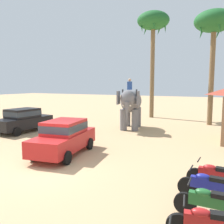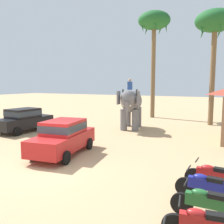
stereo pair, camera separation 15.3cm
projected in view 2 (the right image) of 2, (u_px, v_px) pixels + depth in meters
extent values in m
plane|color=tan|center=(45.00, 168.00, 9.96)|extent=(120.00, 120.00, 0.00)
cube|color=red|center=(63.00, 141.00, 11.80)|extent=(2.32, 4.32, 0.76)
cube|color=red|center=(64.00, 127.00, 11.81)|extent=(1.87, 2.32, 0.64)
cube|color=#2D3842|center=(64.00, 127.00, 11.81)|extent=(1.89, 2.34, 0.35)
cylinder|color=black|center=(66.00, 158.00, 10.38)|extent=(0.27, 0.62, 0.60)
cylinder|color=black|center=(33.00, 154.00, 10.90)|extent=(0.27, 0.62, 0.60)
cylinder|color=black|center=(89.00, 144.00, 12.78)|extent=(0.27, 0.62, 0.60)
cylinder|color=black|center=(61.00, 141.00, 13.30)|extent=(0.27, 0.62, 0.60)
cube|color=black|center=(25.00, 122.00, 17.51)|extent=(2.04, 4.23, 0.76)
cube|color=black|center=(23.00, 113.00, 17.34)|extent=(1.73, 2.22, 0.64)
cube|color=#2D3842|center=(23.00, 113.00, 17.34)|extent=(1.75, 2.25, 0.35)
cylinder|color=black|center=(31.00, 124.00, 19.07)|extent=(0.23, 0.61, 0.60)
cylinder|color=black|center=(46.00, 126.00, 18.18)|extent=(0.23, 0.61, 0.60)
cylinder|color=black|center=(2.00, 129.00, 16.92)|extent=(0.23, 0.61, 0.60)
cylinder|color=black|center=(17.00, 132.00, 16.03)|extent=(0.23, 0.61, 0.60)
ellipsoid|color=slate|center=(131.00, 101.00, 18.62)|extent=(2.31, 3.40, 1.70)
cylinder|color=slate|center=(135.00, 120.00, 17.78)|extent=(0.52, 0.52, 1.60)
cylinder|color=slate|center=(124.00, 120.00, 17.98)|extent=(0.52, 0.52, 1.60)
cylinder|color=slate|center=(138.00, 117.00, 19.58)|extent=(0.52, 0.52, 1.60)
cylinder|color=slate|center=(128.00, 116.00, 19.78)|extent=(0.52, 0.52, 1.60)
ellipsoid|color=slate|center=(128.00, 98.00, 17.01)|extent=(1.31, 1.24, 1.20)
cube|color=slate|center=(138.00, 98.00, 16.94)|extent=(0.31, 0.81, 0.96)
cube|color=slate|center=(119.00, 98.00, 17.26)|extent=(0.31, 0.81, 0.96)
cone|color=slate|center=(127.00, 113.00, 16.69)|extent=(0.44, 0.44, 1.60)
cone|color=beige|center=(131.00, 106.00, 16.63)|extent=(0.25, 0.57, 0.21)
cone|color=beige|center=(124.00, 106.00, 16.74)|extent=(0.25, 0.57, 0.21)
cube|color=#2D519E|center=(130.00, 86.00, 17.66)|extent=(0.39, 0.32, 0.60)
sphere|color=tan|center=(130.00, 80.00, 17.61)|extent=(0.22, 0.22, 0.22)
cylinder|color=#333338|center=(137.00, 93.00, 17.61)|extent=(0.12, 0.12, 0.55)
cylinder|color=#333338|center=(123.00, 93.00, 17.84)|extent=(0.12, 0.12, 0.55)
cylinder|color=black|center=(164.00, 224.00, 4.39)|extent=(0.12, 0.55, 0.04)
cube|color=red|center=(204.00, 222.00, 5.15)|extent=(1.04, 0.35, 0.32)
ellipsoid|color=red|center=(197.00, 213.00, 5.18)|extent=(0.47, 0.30, 0.20)
cube|color=black|center=(217.00, 216.00, 5.05)|extent=(0.47, 0.28, 0.12)
cylinder|color=black|center=(180.00, 201.00, 5.26)|extent=(0.12, 0.55, 0.04)
cylinder|color=black|center=(182.00, 204.00, 6.39)|extent=(0.60, 0.10, 0.60)
cube|color=#23662D|center=(206.00, 201.00, 6.09)|extent=(1.02, 0.20, 0.32)
ellipsoid|color=#23662D|center=(200.00, 193.00, 6.14)|extent=(0.44, 0.24, 0.20)
cube|color=black|center=(217.00, 196.00, 5.96)|extent=(0.44, 0.22, 0.12)
cylinder|color=black|center=(186.00, 182.00, 6.28)|extent=(0.04, 0.55, 0.04)
cylinder|color=black|center=(185.00, 187.00, 7.43)|extent=(0.60, 0.12, 0.60)
cube|color=navy|center=(206.00, 184.00, 7.12)|extent=(1.03, 0.24, 0.32)
ellipsoid|color=navy|center=(201.00, 177.00, 7.17)|extent=(0.45, 0.26, 0.20)
cube|color=black|center=(215.00, 180.00, 6.97)|extent=(0.45, 0.24, 0.12)
cylinder|color=black|center=(189.00, 168.00, 7.32)|extent=(0.06, 0.55, 0.04)
cylinder|color=black|center=(194.00, 177.00, 8.23)|extent=(0.60, 0.13, 0.60)
cube|color=red|center=(213.00, 174.00, 7.91)|extent=(1.03, 0.25, 0.32)
ellipsoid|color=red|center=(208.00, 168.00, 7.96)|extent=(0.45, 0.26, 0.20)
cube|color=black|center=(221.00, 170.00, 7.77)|extent=(0.45, 0.24, 0.12)
cylinder|color=black|center=(197.00, 160.00, 8.12)|extent=(0.07, 0.55, 0.04)
cylinder|color=brown|center=(153.00, 71.00, 24.44)|extent=(0.43, 0.43, 9.58)
ellipsoid|color=#1E5B28|center=(154.00, 20.00, 23.85)|extent=(3.20, 3.20, 1.80)
cone|color=#1E5B28|center=(166.00, 24.00, 23.37)|extent=(0.40, 0.92, 1.64)
cone|color=#1E5B28|center=(161.00, 28.00, 24.75)|extent=(0.91, 0.57, 1.67)
cone|color=#1E5B28|center=(147.00, 28.00, 24.97)|extent=(0.73, 0.83, 1.69)
cone|color=#1E5B28|center=(142.00, 25.00, 23.72)|extent=(0.73, 0.83, 1.69)
cone|color=#1E5B28|center=(154.00, 23.00, 22.73)|extent=(0.91, 0.57, 1.67)
cylinder|color=brown|center=(212.00, 75.00, 19.91)|extent=(0.42, 0.42, 8.38)
ellipsoid|color=#1E5B28|center=(215.00, 21.00, 19.39)|extent=(3.20, 3.20, 1.80)
cone|color=#1E5B28|center=(221.00, 29.00, 20.29)|extent=(0.91, 0.57, 1.67)
cone|color=#1E5B28|center=(203.00, 30.00, 20.51)|extent=(0.73, 0.83, 1.69)
cone|color=#1E5B28|center=(201.00, 27.00, 19.26)|extent=(0.73, 0.83, 1.69)
cone|color=#1E5B28|center=(219.00, 23.00, 18.27)|extent=(0.91, 0.57, 1.67)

